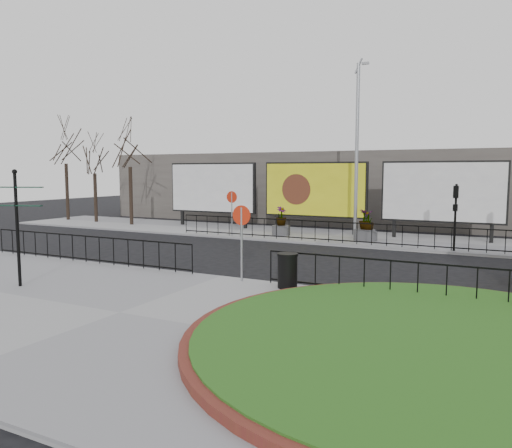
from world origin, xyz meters
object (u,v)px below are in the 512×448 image
Objects in this scene: litter_bin at (287,270)px; planter_a at (281,225)px; fingerpost_sign at (17,216)px; planter_c at (368,229)px; planter_b at (365,229)px; lamp_post at (357,149)px; billboard_mid at (315,190)px.

planter_a reaches higher than litter_bin.
planter_c is (7.00, 15.12, -1.58)m from fingerpost_sign.
planter_a is 4.74m from planter_b.
planter_a is at bearing 65.49° from fingerpost_sign.
litter_bin is 0.69× the size of planter_c.
planter_b is at bearing -0.00° from planter_a.
lamp_post reaches higher than planter_a.
planter_c is at bearing -28.73° from billboard_mid.
billboard_mid is 5.80× the size of litter_bin.
planter_b is (4.74, -0.00, -0.02)m from planter_a.
billboard_mid is at bearing 151.27° from planter_c.
fingerpost_sign reaches higher than planter_c.
planter_c is at bearing -15.81° from planter_b.
planter_c is at bearing -4.67° from lamp_post.
lamp_post is 5.94× the size of planter_c.
planter_b is (-0.71, 11.60, 0.02)m from litter_bin.
billboard_mid is 3.84× the size of planter_b.
planter_a is 4.94m from planter_c.
fingerpost_sign is 2.24× the size of planter_b.
planter_c is at bearing 48.38° from fingerpost_sign.
planter_c is (-0.51, 11.54, 0.06)m from litter_bin.
fingerpost_sign is 2.33× the size of planter_c.
lamp_post is at bearing 175.33° from planter_c.
fingerpost_sign is 2.27× the size of planter_a.
billboard_mid is 4.23m from lamp_post.
planter_b reaches higher than litter_bin.
billboard_mid is at bearing 150.61° from planter_b.
billboard_mid reaches higher than planter_c.
litter_bin is (1.20, -11.60, -4.17)m from lamp_post.
planter_a is (-5.45, 11.60, 0.05)m from litter_bin.
planter_b is at bearing -0.00° from lamp_post.
planter_a is 0.99× the size of planter_b.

